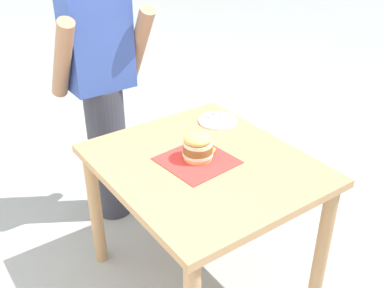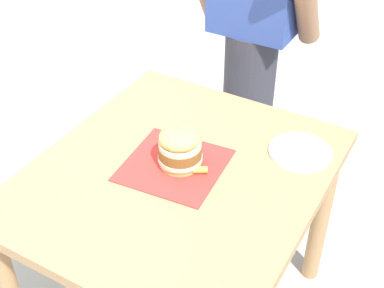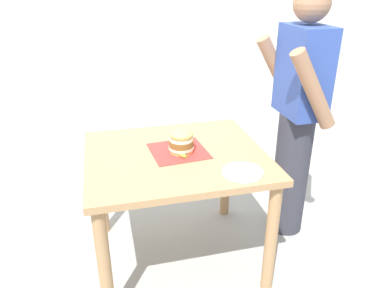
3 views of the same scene
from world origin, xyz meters
TOP-DOWN VIEW (x-y plane):
  - ground_plane at (0.00, 0.00)m, footprint 80.00×80.00m
  - patio_table at (0.00, 0.00)m, footprint 0.92×1.05m
  - serving_paper at (-0.03, 0.02)m, footprint 0.35×0.35m
  - sandwich at (-0.01, 0.04)m, footprint 0.15×0.15m
  - pickle_spear at (0.06, 0.02)m, footprint 0.08×0.06m
  - side_plate_with_forks at (0.32, 0.30)m, footprint 0.22×0.22m
  - diner_across_table at (-0.12, 0.85)m, footprint 0.55×0.35m

SIDE VIEW (x-z plane):
  - ground_plane at x=0.00m, z-range 0.00..0.00m
  - patio_table at x=0.00m, z-range 0.26..1.03m
  - serving_paper at x=-0.03m, z-range 0.77..0.77m
  - side_plate_with_forks at x=0.32m, z-range 0.77..0.79m
  - pickle_spear at x=0.06m, z-range 0.77..0.80m
  - sandwich at x=-0.01m, z-range 0.75..0.93m
  - diner_across_table at x=-0.12m, z-range 0.04..1.73m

